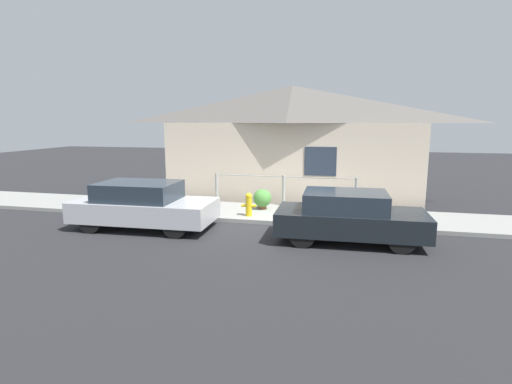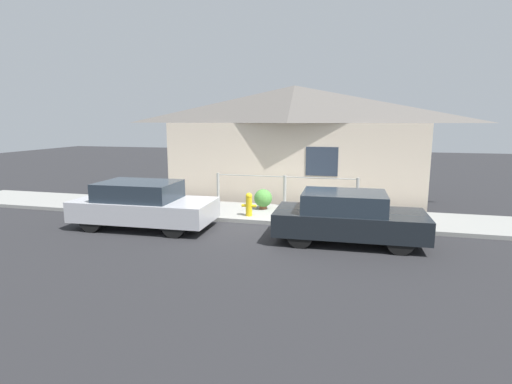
% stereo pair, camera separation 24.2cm
% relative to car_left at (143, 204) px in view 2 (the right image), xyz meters
% --- Properties ---
extents(ground_plane, '(60.00, 60.00, 0.00)m').
position_rel_car_left_xyz_m(ground_plane, '(3.44, 1.13, -0.66)').
color(ground_plane, '#262628').
extents(sidewalk, '(24.00, 2.36, 0.12)m').
position_rel_car_left_xyz_m(sidewalk, '(3.44, 2.32, -0.60)').
color(sidewalk, gray).
rests_on(sidewalk, ground_plane).
extents(house, '(9.73, 2.23, 4.26)m').
position_rel_car_left_xyz_m(house, '(3.44, 5.01, 2.70)').
color(house, beige).
rests_on(house, ground_plane).
extents(fence, '(4.90, 0.10, 1.05)m').
position_rel_car_left_xyz_m(fence, '(3.44, 3.35, 0.04)').
color(fence, '#999993').
rests_on(fence, sidewalk).
extents(car_left, '(3.94, 1.85, 1.30)m').
position_rel_car_left_xyz_m(car_left, '(0.00, 0.00, 0.00)').
color(car_left, '#B7B7BC').
rests_on(car_left, ground_plane).
extents(car_right, '(3.69, 1.74, 1.26)m').
position_rel_car_left_xyz_m(car_right, '(5.63, 0.00, -0.02)').
color(car_right, black).
rests_on(car_right, ground_plane).
extents(fire_hydrant, '(0.45, 0.20, 0.72)m').
position_rel_car_left_xyz_m(fire_hydrant, '(2.65, 1.61, -0.17)').
color(fire_hydrant, yellow).
rests_on(fire_hydrant, sidewalk).
extents(potted_plant_near_hydrant, '(0.59, 0.59, 0.66)m').
position_rel_car_left_xyz_m(potted_plant_near_hydrant, '(2.85, 2.65, -0.19)').
color(potted_plant_near_hydrant, brown).
rests_on(potted_plant_near_hydrant, sidewalk).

